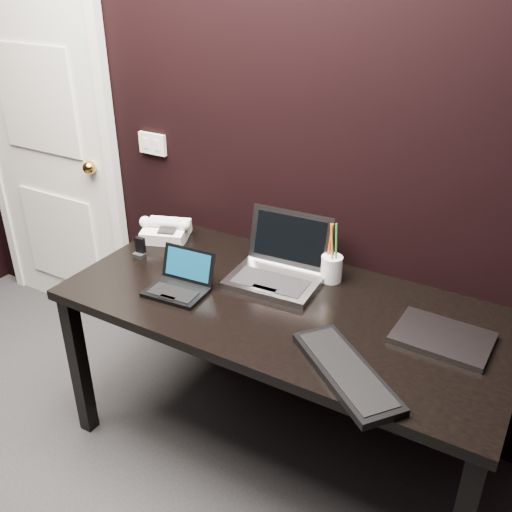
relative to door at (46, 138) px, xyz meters
The scene contains 11 objects.
wall_back 1.37m from the door, ahead, with size 4.00×4.00×0.00m, color black.
door is the anchor object (origin of this frame).
wall_switch 0.73m from the door, ahead, with size 0.15×0.02×0.10m.
desk 1.73m from the door, 12.82° to the right, with size 1.70×0.80×0.74m.
netbook 1.38m from the door, 21.98° to the right, with size 0.25×0.22×0.15m.
silver_laptop 1.58m from the door, ahead, with size 0.38×0.35×0.25m.
ext_keyboard 2.14m from the door, 17.91° to the right, with size 0.46×0.41×0.03m.
closed_laptop 2.27m from the door, ahead, with size 0.33×0.24×0.02m.
desk_phone 0.97m from the door, 10.28° to the right, with size 0.25×0.24×0.12m.
mobile_phone 1.03m from the door, 21.23° to the right, with size 0.05×0.04×0.09m.
pen_cup 1.76m from the door, ahead, with size 0.11×0.11×0.25m.
Camera 1 is at (1.14, -0.24, 1.92)m, focal length 40.00 mm.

